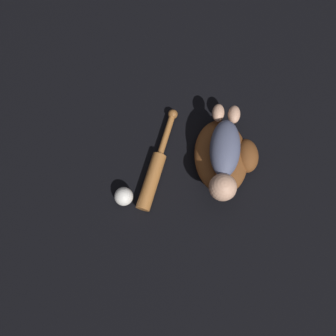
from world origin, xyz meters
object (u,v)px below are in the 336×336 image
baseball_bat (155,170)px  baseball (124,196)px  baseball_glove (225,156)px  baby_figure (225,155)px

baseball_bat → baseball: baseball is taller
baseball_glove → baseball_bat: baseball_glove is taller
baseball_glove → baby_figure: (0.03, -0.02, 0.10)m
baseball → baseball_bat: bearing=135.2°
baseball_glove → baseball_bat: size_ratio=0.74×
baseball_glove → baseball_bat: (0.06, -0.28, -0.02)m
baseball_glove → baseball: baseball_glove is taller
baby_figure → baseball_bat: baby_figure is taller
baseball → baseball_glove: bearing=114.6°
baseball_glove → baseball: size_ratio=4.42×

